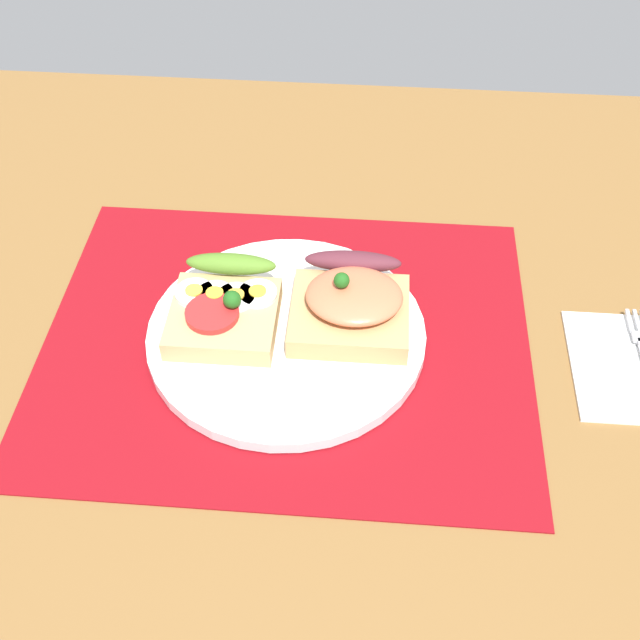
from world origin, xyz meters
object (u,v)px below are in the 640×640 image
Objects in this scene: sandwich_egg_tomato at (225,307)px; napkin at (636,366)px; sandwich_salmon at (351,303)px; plate at (287,334)px.

sandwich_egg_tomato reaches higher than napkin.
sandwich_salmon is 25.37cm from napkin.
plate is at bearing -9.06° from sandwich_egg_tomato.
sandwich_egg_tomato is at bearing 177.35° from napkin.
sandwich_egg_tomato is 11.23cm from sandwich_salmon.
sandwich_egg_tomato is at bearing -175.09° from sandwich_salmon.
napkin is at bearing -2.65° from sandwich_egg_tomato.
sandwich_egg_tomato is (-5.55, 0.89, 2.09)cm from plate.
sandwich_egg_tomato is 0.99× the size of sandwich_salmon.
sandwich_salmon is (5.63, 1.85, 2.52)cm from plate.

